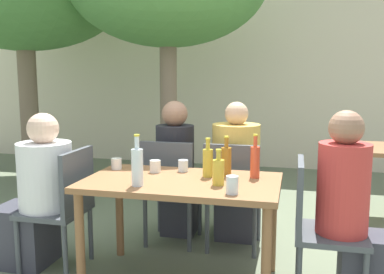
{
  "coord_description": "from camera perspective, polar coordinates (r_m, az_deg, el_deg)",
  "views": [
    {
      "loc": [
        0.74,
        -2.73,
        1.44
      ],
      "look_at": [
        0.0,
        0.3,
        0.98
      ],
      "focal_mm": 40.0,
      "sensor_mm": 36.0,
      "label": 1
    }
  ],
  "objects": [
    {
      "name": "patio_chair_0",
      "position": [
        3.31,
        -16.64,
        -8.3
      ],
      "size": [
        0.44,
        0.44,
        0.9
      ],
      "rotation": [
        0.0,
        0.0,
        -1.57
      ],
      "color": "#474C51",
      "rests_on": "ground_plane"
    },
    {
      "name": "person_seated_3",
      "position": [
        3.7,
        5.99,
        -5.52
      ],
      "size": [
        0.4,
        0.6,
        1.22
      ],
      "rotation": [
        0.0,
        0.0,
        3.14
      ],
      "color": "#383842",
      "rests_on": "ground_plane"
    },
    {
      "name": "person_seated_1",
      "position": [
        2.89,
        21.06,
        -10.21
      ],
      "size": [
        0.56,
        0.32,
        1.23
      ],
      "rotation": [
        0.0,
        0.0,
        1.57
      ],
      "color": "#383842",
      "rests_on": "ground_plane"
    },
    {
      "name": "dining_table_front",
      "position": [
        2.94,
        -1.41,
        -7.47
      ],
      "size": [
        1.32,
        0.76,
        0.73
      ],
      "color": "brown",
      "rests_on": "ground_plane"
    },
    {
      "name": "drinking_glass_2",
      "position": [
        3.15,
        -1.19,
        -3.85
      ],
      "size": [
        0.07,
        0.07,
        0.09
      ],
      "color": "silver",
      "rests_on": "dining_table_front"
    },
    {
      "name": "amber_bottle_0",
      "position": [
        3.01,
        4.59,
        -3.14
      ],
      "size": [
        0.07,
        0.07,
        0.28
      ],
      "color": "#9E661E",
      "rests_on": "dining_table_front"
    },
    {
      "name": "oil_cruet_3",
      "position": [
        2.76,
        3.54,
        -4.58
      ],
      "size": [
        0.08,
        0.08,
        0.23
      ],
      "color": "gold",
      "rests_on": "dining_table_front"
    },
    {
      "name": "drinking_glass_0",
      "position": [
        3.13,
        -4.92,
        -3.91
      ],
      "size": [
        0.08,
        0.08,
        0.09
      ],
      "color": "silver",
      "rests_on": "dining_table_front"
    },
    {
      "name": "cafe_building_wall",
      "position": [
        6.75,
        7.53,
        7.93
      ],
      "size": [
        10.0,
        0.08,
        2.8
      ],
      "color": "beige",
      "rests_on": "ground_plane"
    },
    {
      "name": "person_seated_2",
      "position": [
        3.82,
        -1.9,
        -5.2
      ],
      "size": [
        0.33,
        0.56,
        1.22
      ],
      "rotation": [
        0.0,
        0.0,
        3.14
      ],
      "color": "#383842",
      "rests_on": "ground_plane"
    },
    {
      "name": "water_bottle_2",
      "position": [
        2.75,
        -7.31,
        -3.85
      ],
      "size": [
        0.08,
        0.08,
        0.33
      ],
      "color": "silver",
      "rests_on": "dining_table_front"
    },
    {
      "name": "person_seated_0",
      "position": [
        3.43,
        -20.03,
        -7.6
      ],
      "size": [
        0.6,
        0.39,
        1.17
      ],
      "rotation": [
        0.0,
        0.0,
        -1.57
      ],
      "color": "#383842",
      "rests_on": "ground_plane"
    },
    {
      "name": "drinking_glass_3",
      "position": [
        3.27,
        -10.04,
        -3.52
      ],
      "size": [
        0.08,
        0.08,
        0.08
      ],
      "color": "silver",
      "rests_on": "dining_table_front"
    },
    {
      "name": "patio_chair_2",
      "position": [
        3.61,
        -2.91,
        -6.57
      ],
      "size": [
        0.44,
        0.44,
        0.9
      ],
      "rotation": [
        0.0,
        0.0,
        3.14
      ],
      "color": "#474C51",
      "rests_on": "ground_plane"
    },
    {
      "name": "patio_chair_1",
      "position": [
        2.88,
        16.31,
        -10.79
      ],
      "size": [
        0.44,
        0.44,
        0.9
      ],
      "rotation": [
        0.0,
        0.0,
        1.57
      ],
      "color": "#474C51",
      "rests_on": "ground_plane"
    },
    {
      "name": "soda_bottle_4",
      "position": [
        2.97,
        8.4,
        -3.17
      ],
      "size": [
        0.07,
        0.07,
        0.3
      ],
      "color": "#DB4C2D",
      "rests_on": "dining_table_front"
    },
    {
      "name": "drinking_glass_1",
      "position": [
        2.57,
        5.38,
        -6.38
      ],
      "size": [
        0.07,
        0.07,
        0.11
      ],
      "color": "silver",
      "rests_on": "dining_table_front"
    },
    {
      "name": "patio_chair_3",
      "position": [
        3.5,
        5.47,
        -7.08
      ],
      "size": [
        0.44,
        0.44,
        0.9
      ],
      "rotation": [
        0.0,
        0.0,
        3.14
      ],
      "color": "#474C51",
      "rests_on": "ground_plane"
    },
    {
      "name": "oil_cruet_1",
      "position": [
        2.97,
        2.13,
        -3.32
      ],
      "size": [
        0.07,
        0.07,
        0.27
      ],
      "color": "gold",
      "rests_on": "dining_table_front"
    }
  ]
}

